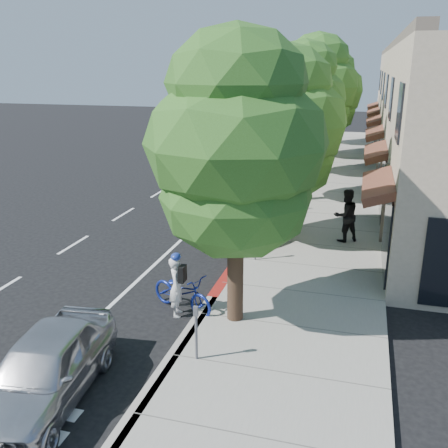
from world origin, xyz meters
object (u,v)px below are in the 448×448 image
(street_tree_4, at_px, (325,92))
(dark_sedan, at_px, (229,187))
(pedestrian, at_px, (346,215))
(near_car_a, at_px, (44,368))
(street_tree_2, at_px, (303,102))
(bicycle, at_px, (182,292))
(cyclist, at_px, (177,287))
(street_tree_5, at_px, (331,89))
(street_tree_1, at_px, (280,126))
(dark_suv_far, at_px, (284,138))
(street_tree_0, at_px, (236,148))
(silver_suv, at_px, (248,210))
(white_pickup, at_px, (292,154))
(street_tree_3, at_px, (316,89))

(street_tree_4, distance_m, dark_sedan, 13.86)
(pedestrian, bearing_deg, near_car_a, 30.53)
(street_tree_2, xyz_separation_m, street_tree_4, (-0.00, 12.00, -0.18))
(bicycle, height_order, dark_sedan, dark_sedan)
(cyclist, relative_size, dark_sedan, 0.33)
(street_tree_2, distance_m, street_tree_5, 18.00)
(street_tree_2, relative_size, dark_sedan, 1.53)
(pedestrian, bearing_deg, street_tree_1, -17.80)
(street_tree_2, height_order, street_tree_5, street_tree_2)
(street_tree_2, distance_m, dark_sedan, 5.06)
(bicycle, distance_m, dark_suv_far, 27.08)
(street_tree_0, bearing_deg, street_tree_2, 90.00)
(street_tree_0, bearing_deg, dark_suv_far, 96.47)
(silver_suv, xyz_separation_m, pedestrian, (3.78, -0.83, 0.32))
(dark_suv_far, bearing_deg, pedestrian, -68.94)
(street_tree_5, bearing_deg, street_tree_2, -90.00)
(street_tree_4, relative_size, dark_suv_far, 1.45)
(white_pickup, bearing_deg, street_tree_1, -87.00)
(street_tree_4, distance_m, cyclist, 24.30)
(bicycle, bearing_deg, street_tree_5, 20.86)
(cyclist, relative_size, dark_suv_far, 0.31)
(street_tree_0, relative_size, white_pickup, 1.30)
(cyclist, bearing_deg, street_tree_2, -20.34)
(street_tree_2, bearing_deg, bicycle, -97.40)
(cyclist, height_order, near_car_a, cyclist)
(street_tree_1, bearing_deg, bicycle, -104.92)
(white_pickup, xyz_separation_m, pedestrian, (3.91, -13.92, 0.31))
(street_tree_3, bearing_deg, white_pickup, 120.69)
(bicycle, relative_size, near_car_a, 0.49)
(bicycle, height_order, dark_suv_far, dark_suv_far)
(street_tree_2, xyz_separation_m, pedestrian, (2.38, -5.33, -3.55))
(near_car_a, bearing_deg, dark_sedan, 84.91)
(white_pickup, relative_size, pedestrian, 2.86)
(street_tree_2, relative_size, near_car_a, 1.79)
(street_tree_3, distance_m, silver_suv, 11.39)
(street_tree_0, relative_size, dark_sedan, 1.49)
(street_tree_0, xyz_separation_m, dark_sedan, (-3.10, 11.00, -3.66))
(cyclist, bearing_deg, dark_suv_far, -9.69)
(near_car_a, bearing_deg, street_tree_3, 76.45)
(street_tree_3, height_order, bicycle, street_tree_3)
(street_tree_2, distance_m, street_tree_3, 6.01)
(cyclist, relative_size, near_car_a, 0.39)
(silver_suv, bearing_deg, bicycle, -92.71)
(bicycle, bearing_deg, street_tree_1, 8.86)
(street_tree_0, xyz_separation_m, street_tree_5, (0.00, 30.00, 0.00))
(street_tree_4, relative_size, white_pickup, 1.36)
(cyclist, relative_size, silver_suv, 0.28)
(street_tree_0, distance_m, dark_suv_far, 27.73)
(street_tree_3, bearing_deg, silver_suv, -97.59)
(silver_suv, bearing_deg, street_tree_0, -81.18)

